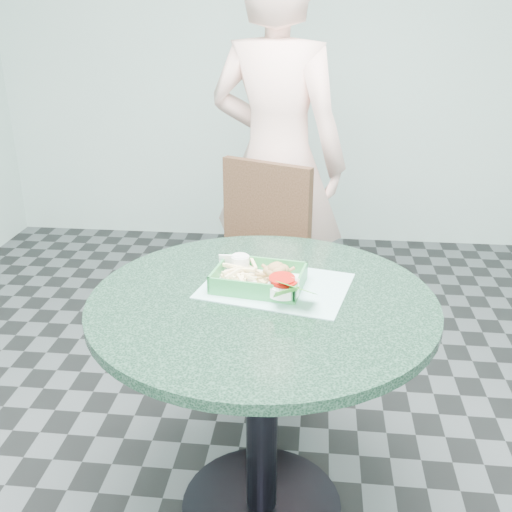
# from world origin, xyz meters

# --- Properties ---
(floor) EXTENTS (4.00, 5.00, 0.02)m
(floor) POSITION_xyz_m (0.00, 0.00, 0.00)
(floor) COLOR #303335
(floor) RESTS_ON ground
(wall_back) EXTENTS (4.00, 0.04, 2.80)m
(wall_back) POSITION_xyz_m (0.00, 2.50, 1.40)
(wall_back) COLOR silver
(wall_back) RESTS_ON ground
(cafe_table) EXTENTS (0.98, 0.98, 0.75)m
(cafe_table) POSITION_xyz_m (0.00, 0.00, 0.58)
(cafe_table) COLOR black
(cafe_table) RESTS_ON floor
(dining_chair) EXTENTS (0.41, 0.41, 0.93)m
(dining_chair) POSITION_xyz_m (-0.07, 0.81, 0.53)
(dining_chair) COLOR black
(dining_chair) RESTS_ON floor
(diner_person) EXTENTS (0.86, 0.71, 2.04)m
(diner_person) POSITION_xyz_m (-0.04, 1.13, 1.02)
(diner_person) COLOR beige
(diner_person) RESTS_ON floor
(placemat) EXTENTS (0.47, 0.39, 0.00)m
(placemat) POSITION_xyz_m (0.03, 0.08, 0.75)
(placemat) COLOR #8DC2BE
(placemat) RESTS_ON cafe_table
(food_basket) EXTENTS (0.25, 0.18, 0.05)m
(food_basket) POSITION_xyz_m (-0.02, 0.07, 0.77)
(food_basket) COLOR #2A8842
(food_basket) RESTS_ON placemat
(crab_sandwich) EXTENTS (0.11, 0.11, 0.07)m
(crab_sandwich) POSITION_xyz_m (0.03, 0.07, 0.80)
(crab_sandwich) COLOR tan
(crab_sandwich) RESTS_ON food_basket
(fries_pile) EXTENTS (0.13, 0.14, 0.04)m
(fries_pile) POSITION_xyz_m (-0.07, 0.09, 0.79)
(fries_pile) COLOR #FFE3A3
(fries_pile) RESTS_ON food_basket
(sauce_ramekin) EXTENTS (0.06, 0.06, 0.03)m
(sauce_ramekin) POSITION_xyz_m (-0.09, 0.13, 0.80)
(sauce_ramekin) COLOR white
(sauce_ramekin) RESTS_ON food_basket
(garnish_cup) EXTENTS (0.13, 0.13, 0.05)m
(garnish_cup) POSITION_xyz_m (0.08, -0.00, 0.79)
(garnish_cup) COLOR white
(garnish_cup) RESTS_ON food_basket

